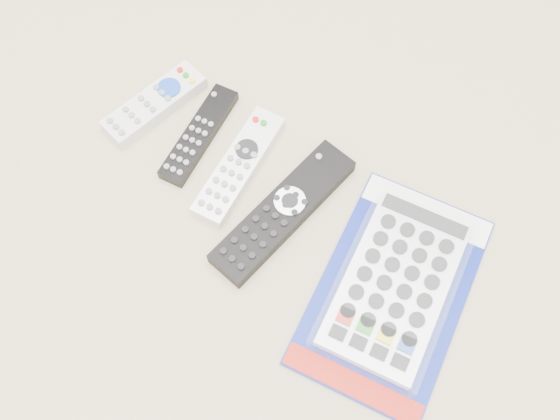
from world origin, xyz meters
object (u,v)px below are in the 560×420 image
Objects in this scene: remote_small_grey at (154,104)px; remote_slim_black at (199,135)px; remote_silver_dvd at (239,166)px; remote_large_black at (283,212)px; jumbo_remote_packaged at (395,284)px.

remote_small_grey reaches higher than remote_slim_black.
remote_silver_dvd is 0.79× the size of remote_large_black.
remote_small_grey and remote_large_black have the same top height.
jumbo_remote_packaged is (0.43, -0.04, 0.01)m from remote_small_grey.
remote_slim_black is 0.34m from jumbo_remote_packaged.
remote_large_black reaches higher than remote_silver_dvd.
remote_large_black is (0.09, -0.02, 0.00)m from remote_silver_dvd.
jumbo_remote_packaged is (0.17, -0.01, 0.01)m from remote_large_black.
remote_silver_dvd is at bearing 172.75° from remote_large_black.
remote_silver_dvd is 0.60× the size of jumbo_remote_packaged.
remote_silver_dvd is at bearing -14.69° from remote_slim_black.
remote_slim_black is (0.08, -0.00, -0.00)m from remote_small_grey.
remote_small_grey is 0.88× the size of remote_silver_dvd.
remote_large_black is 0.76× the size of jumbo_remote_packaged.
remote_silver_dvd is 0.09m from remote_large_black.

